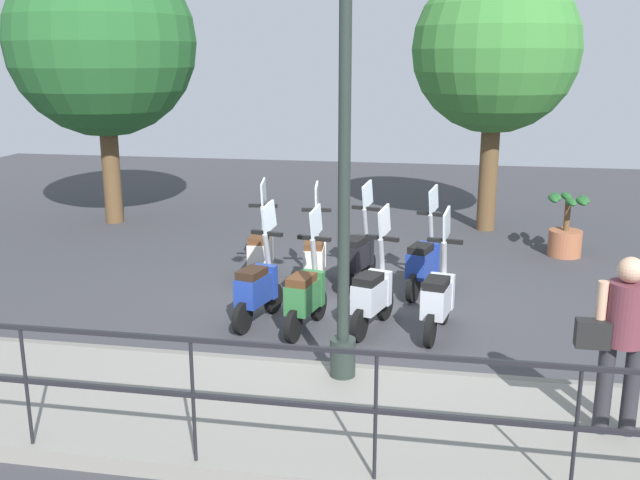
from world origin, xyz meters
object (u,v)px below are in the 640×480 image
Objects in this scene: scooter_near_1 at (373,293)px; scooter_far_2 at (315,257)px; pedestrian_with_bag at (621,333)px; scooter_near_3 at (258,287)px; scooter_far_3 at (261,251)px; scooter_far_0 at (424,262)px; lamp_post_near at (344,188)px; tree_distant at (496,50)px; tree_large at (102,43)px; potted_palm at (566,231)px; scooter_far_1 at (358,254)px; scooter_near_2 at (306,294)px; scooter_near_0 at (438,297)px.

scooter_near_1 is 1.82m from scooter_far_2.
scooter_far_2 is at bearing 40.78° from pedestrian_with_bag.
scooter_near_3 and scooter_far_3 have the same top height.
scooter_far_0 is 1.58m from scooter_far_2.
tree_distant reaches higher than lamp_post_near.
tree_large is at bearing 40.62° from lamp_post_near.
pedestrian_with_bag reaches higher than potted_palm.
scooter_far_2 is at bearing -104.91° from scooter_far_3.
lamp_post_near is 2.86× the size of scooter_far_0.
tree_large reaches higher than lamp_post_near.
scooter_far_0 is at bearing -118.59° from tree_large.
tree_distant is 6.72m from scooter_near_1.
scooter_far_1 is at bearing 153.04° from tree_distant.
scooter_near_2 is 0.68m from scooter_near_3.
scooter_far_1 is (-4.03, 2.05, -2.97)m from tree_distant.
scooter_near_2 is at bearing -89.36° from scooter_near_3.
scooter_far_0 and scooter_far_3 have the same top height.
tree_distant reaches higher than pedestrian_with_bag.
potted_palm is at bearing -27.75° from lamp_post_near.
tree_large is 6.84m from scooter_far_2.
scooter_near_3 and scooter_far_0 have the same top height.
potted_palm is at bearing -96.79° from tree_large.
scooter_far_2 is (-0.03, 1.58, 0.00)m from scooter_far_0.
scooter_near_3 is (1.67, 1.35, -1.62)m from lamp_post_near.
scooter_near_0 and scooter_far_3 have the same top height.
scooter_far_0 is (3.23, -0.69, -1.62)m from lamp_post_near.
tree_large is at bearing 95.33° from tree_distant.
tree_distant is at bearing -10.49° from scooter_far_1.
pedestrian_with_bag is 1.03× the size of scooter_near_1.
pedestrian_with_bag is 1.03× the size of scooter_near_3.
potted_palm is at bearing -25.43° from scooter_far_0.
scooter_far_1 is at bearing 45.06° from scooter_near_0.
potted_palm is at bearing -62.94° from scooter_far_2.
scooter_far_3 is at bearing -130.14° from tree_large.
potted_palm is at bearing -68.24° from scooter_far_3.
scooter_near_1 is at bearing -67.28° from scooter_near_2.
pedestrian_with_bag reaches higher than scooter_near_3.
scooter_far_1 and scooter_far_3 have the same top height.
lamp_post_near is at bearing -158.71° from scooter_far_1.
scooter_far_1 reaches higher than potted_palm.
tree_distant is 5.85m from scooter_far_2.
scooter_near_3 is 1.74m from scooter_far_3.
tree_large reaches higher than potted_palm.
scooter_near_3 is at bearing 107.17° from scooter_near_1.
scooter_near_1 is 1.00× the size of scooter_far_3.
scooter_far_2 is (1.51, 1.02, 0.00)m from scooter_near_1.
tree_distant is at bearing -37.56° from scooter_far_2.
scooter_near_1 is at bearing -150.33° from scooter_far_1.
scooter_near_1 is at bearing -151.95° from scooter_far_2.
scooter_near_1 is 1.00× the size of scooter_far_1.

